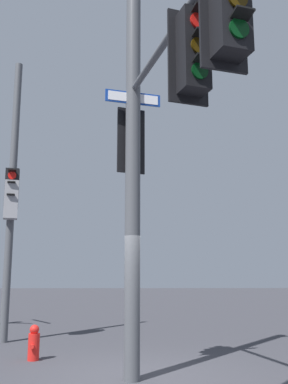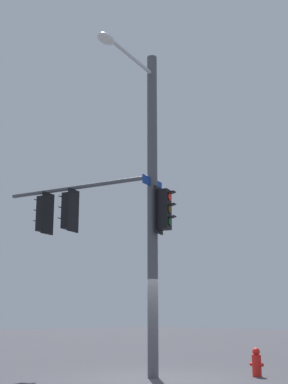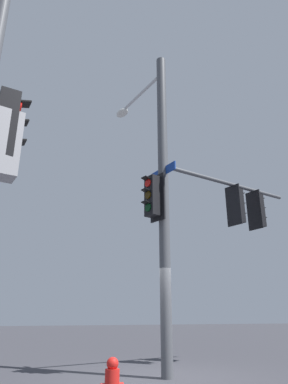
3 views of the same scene
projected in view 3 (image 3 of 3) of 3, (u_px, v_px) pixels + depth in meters
ground_plane at (160, 379)px, 7.91m from camera, size 80.00×80.00×0.00m
main_signal_pole_assembly at (186, 192)px, 10.00m from camera, size 5.90×3.25×9.00m
fire_hydrant_fallback at (112, 383)px, 5.61m from camera, size 0.38×0.24×0.73m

